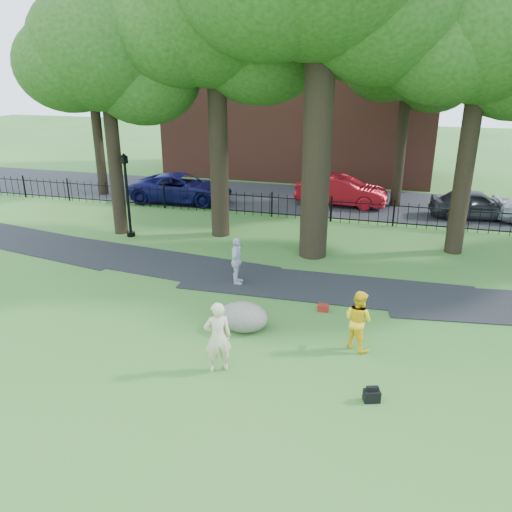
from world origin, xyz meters
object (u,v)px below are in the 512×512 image
(red_sedan, at_px, (341,191))
(boulder, at_px, (243,315))
(lamppost, at_px, (128,197))
(woman, at_px, (218,337))
(man, at_px, (358,320))

(red_sedan, bearing_deg, boulder, -179.73)
(lamppost, relative_size, red_sedan, 0.76)
(woman, distance_m, red_sedan, 17.16)
(woman, height_order, boulder, woman)
(boulder, distance_m, lamppost, 10.17)
(woman, relative_size, lamppost, 0.50)
(man, height_order, boulder, man)
(woman, xyz_separation_m, lamppost, (-7.51, 8.98, 0.90))
(woman, xyz_separation_m, man, (3.21, 2.04, -0.10))
(man, bearing_deg, lamppost, 0.19)
(woman, distance_m, boulder, 2.27)
(man, distance_m, lamppost, 12.81)
(red_sedan, bearing_deg, man, -167.39)
(lamppost, xyz_separation_m, red_sedan, (8.41, 8.15, -1.02))
(boulder, bearing_deg, woman, -88.74)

